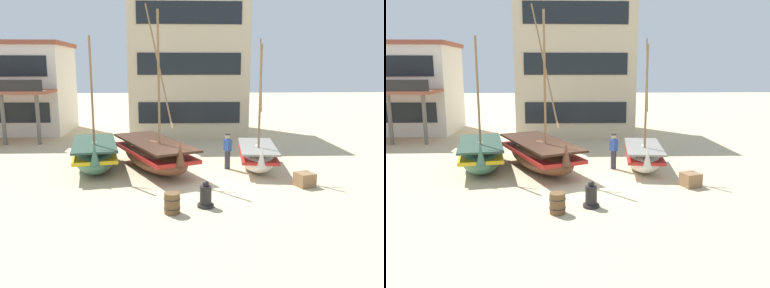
% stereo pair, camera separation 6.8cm
% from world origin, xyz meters
% --- Properties ---
extents(ground_plane, '(120.00, 120.00, 0.00)m').
position_xyz_m(ground_plane, '(0.00, 0.00, 0.00)').
color(ground_plane, '#CCB78E').
extents(fishing_boat_near_left, '(2.11, 4.29, 6.00)m').
position_xyz_m(fishing_boat_near_left, '(3.12, 1.94, 0.63)').
color(fishing_boat_near_left, silver).
rests_on(fishing_boat_near_left, ground).
extents(fishing_boat_centre_large, '(4.34, 6.18, 7.53)m').
position_xyz_m(fishing_boat_centre_large, '(-1.74, 1.96, 0.76)').
color(fishing_boat_centre_large, brown).
rests_on(fishing_boat_centre_large, ground).
extents(fishing_boat_far_right, '(2.82, 5.00, 6.05)m').
position_xyz_m(fishing_boat_far_right, '(-4.49, 2.08, 0.73)').
color(fishing_boat_far_right, '#427056').
rests_on(fishing_boat_far_right, ground).
extents(fisherman_by_hull, '(0.37, 0.42, 1.68)m').
position_xyz_m(fisherman_by_hull, '(1.71, 1.97, 0.83)').
color(fisherman_by_hull, '#33333D').
rests_on(fisherman_by_hull, ground).
extents(capstan_winch, '(0.58, 0.58, 0.93)m').
position_xyz_m(capstan_winch, '(0.29, -3.09, 0.37)').
color(capstan_winch, black).
rests_on(capstan_winch, ground).
extents(wooden_barrel, '(0.56, 0.56, 0.70)m').
position_xyz_m(wooden_barrel, '(-0.85, -3.65, 0.35)').
color(wooden_barrel, brown).
rests_on(wooden_barrel, ground).
extents(cargo_crate, '(0.85, 0.85, 0.56)m').
position_xyz_m(cargo_crate, '(4.45, -0.91, 0.28)').
color(cargo_crate, olive).
rests_on(cargo_crate, ground).
extents(harbor_building_main, '(8.39, 6.35, 9.90)m').
position_xyz_m(harbor_building_main, '(0.21, 13.13, 4.96)').
color(harbor_building_main, beige).
rests_on(harbor_building_main, ground).
extents(harbor_building_annex, '(7.67, 8.37, 6.53)m').
position_xyz_m(harbor_building_annex, '(-12.36, 13.47, 3.27)').
color(harbor_building_annex, silver).
rests_on(harbor_building_annex, ground).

